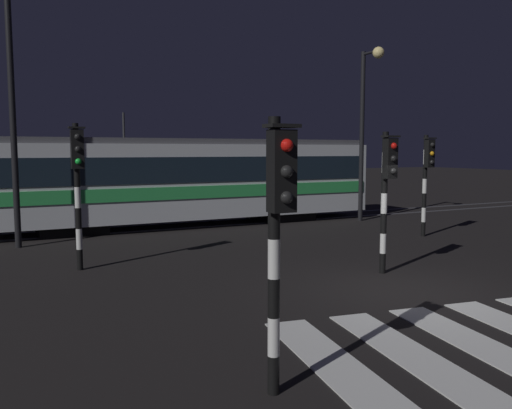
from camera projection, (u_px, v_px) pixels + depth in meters
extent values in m
plane|color=black|center=(405.00, 291.00, 10.69)|extent=(120.00, 120.00, 0.00)
cube|color=#59595E|center=(214.00, 226.00, 19.75)|extent=(80.00, 0.12, 0.03)
cube|color=#59595E|center=(200.00, 222.00, 21.03)|extent=(80.00, 0.12, 0.03)
cube|color=silver|center=(337.00, 367.00, 6.94)|extent=(1.27, 3.87, 0.02)
cube|color=silver|center=(413.00, 356.00, 7.29)|extent=(1.27, 3.87, 0.02)
cube|color=silver|center=(482.00, 347.00, 7.65)|extent=(1.27, 3.87, 0.02)
cylinder|color=black|center=(273.00, 375.00, 6.17)|extent=(0.14, 0.14, 0.46)
cylinder|color=white|center=(274.00, 337.00, 6.13)|extent=(0.14, 0.14, 0.46)
cylinder|color=black|center=(274.00, 298.00, 6.08)|extent=(0.14, 0.14, 0.46)
cylinder|color=white|center=(274.00, 259.00, 6.04)|extent=(0.14, 0.14, 0.46)
cylinder|color=black|center=(274.00, 219.00, 5.99)|extent=(0.14, 0.14, 0.46)
cylinder|color=white|center=(274.00, 178.00, 5.94)|extent=(0.14, 0.14, 0.46)
cylinder|color=black|center=(274.00, 137.00, 5.90)|extent=(0.14, 0.14, 0.46)
cube|color=black|center=(282.00, 171.00, 5.78)|extent=(0.28, 0.20, 0.90)
sphere|color=red|center=(287.00, 145.00, 5.66)|extent=(0.14, 0.14, 0.14)
sphere|color=black|center=(287.00, 172.00, 5.68)|extent=(0.14, 0.14, 0.14)
sphere|color=black|center=(287.00, 198.00, 5.71)|extent=(0.14, 0.14, 0.14)
cube|color=black|center=(282.00, 126.00, 5.73)|extent=(0.36, 0.24, 0.04)
cylinder|color=black|center=(80.00, 260.00, 12.58)|extent=(0.14, 0.14, 0.49)
cylinder|color=white|center=(79.00, 239.00, 12.53)|extent=(0.14, 0.14, 0.49)
cylinder|color=black|center=(78.00, 218.00, 12.48)|extent=(0.14, 0.14, 0.49)
cylinder|color=white|center=(78.00, 197.00, 12.43)|extent=(0.14, 0.14, 0.49)
cylinder|color=black|center=(77.00, 176.00, 12.38)|extent=(0.14, 0.14, 0.49)
cylinder|color=white|center=(76.00, 155.00, 12.33)|extent=(0.14, 0.14, 0.49)
cylinder|color=black|center=(76.00, 134.00, 12.28)|extent=(0.14, 0.14, 0.49)
cube|color=black|center=(77.00, 149.00, 12.17)|extent=(0.28, 0.20, 0.90)
sphere|color=black|center=(77.00, 137.00, 12.04)|extent=(0.14, 0.14, 0.14)
sphere|color=black|center=(78.00, 149.00, 12.07)|extent=(0.14, 0.14, 0.14)
sphere|color=green|center=(78.00, 161.00, 12.10)|extent=(0.14, 0.14, 0.14)
cube|color=black|center=(76.00, 128.00, 12.12)|extent=(0.36, 0.24, 0.04)
cylinder|color=black|center=(423.00, 229.00, 17.52)|extent=(0.14, 0.14, 0.48)
cylinder|color=white|center=(424.00, 215.00, 17.47)|extent=(0.14, 0.14, 0.48)
cylinder|color=black|center=(424.00, 200.00, 17.43)|extent=(0.14, 0.14, 0.48)
cylinder|color=white|center=(425.00, 186.00, 17.38)|extent=(0.14, 0.14, 0.48)
cylinder|color=black|center=(425.00, 172.00, 17.33)|extent=(0.14, 0.14, 0.48)
cylinder|color=white|center=(426.00, 157.00, 17.28)|extent=(0.14, 0.14, 0.48)
cylinder|color=black|center=(426.00, 142.00, 17.23)|extent=(0.14, 0.14, 0.48)
cube|color=black|center=(429.00, 153.00, 17.12)|extent=(0.28, 0.20, 0.90)
sphere|color=black|center=(432.00, 145.00, 16.99)|extent=(0.14, 0.14, 0.14)
sphere|color=orange|center=(432.00, 153.00, 17.02)|extent=(0.14, 0.14, 0.14)
sphere|color=black|center=(432.00, 162.00, 17.05)|extent=(0.14, 0.14, 0.14)
cube|color=black|center=(430.00, 138.00, 17.07)|extent=(0.36, 0.24, 0.04)
cylinder|color=black|center=(383.00, 263.00, 12.25)|extent=(0.14, 0.14, 0.46)
cylinder|color=white|center=(383.00, 243.00, 12.20)|extent=(0.14, 0.14, 0.46)
cylinder|color=black|center=(383.00, 223.00, 12.16)|extent=(0.14, 0.14, 0.46)
cylinder|color=white|center=(384.00, 203.00, 12.11)|extent=(0.14, 0.14, 0.46)
cylinder|color=black|center=(384.00, 183.00, 12.06)|extent=(0.14, 0.14, 0.46)
cylinder|color=white|center=(385.00, 163.00, 12.01)|extent=(0.14, 0.14, 0.46)
cylinder|color=black|center=(385.00, 142.00, 11.97)|extent=(0.14, 0.14, 0.46)
cube|color=black|center=(390.00, 158.00, 11.85)|extent=(0.28, 0.20, 0.90)
sphere|color=red|center=(394.00, 146.00, 11.73)|extent=(0.14, 0.14, 0.14)
sphere|color=black|center=(393.00, 159.00, 11.76)|extent=(0.14, 0.14, 0.14)
sphere|color=black|center=(393.00, 171.00, 11.78)|extent=(0.14, 0.14, 0.14)
cube|color=black|center=(391.00, 136.00, 11.80)|extent=(0.36, 0.24, 0.04)
cylinder|color=black|center=(362.00, 138.00, 21.06)|extent=(0.18, 0.18, 6.67)
cylinder|color=black|center=(371.00, 52.00, 20.34)|extent=(0.10, 0.90, 0.10)
sphere|color=#F9E08C|center=(378.00, 53.00, 19.94)|extent=(0.44, 0.44, 0.44)
cylinder|color=black|center=(12.00, 109.00, 15.10)|extent=(0.18, 0.18, 7.99)
cube|color=silver|center=(185.00, 181.00, 19.83)|extent=(14.91, 2.50, 2.70)
cube|color=green|center=(197.00, 192.00, 18.74)|extent=(14.61, 0.04, 0.44)
cube|color=green|center=(175.00, 188.00, 21.00)|extent=(14.61, 0.04, 0.44)
cube|color=black|center=(197.00, 170.00, 18.66)|extent=(14.16, 0.03, 0.90)
cube|color=#4C4C51|center=(185.00, 142.00, 19.68)|extent=(14.61, 2.30, 0.20)
cylinder|color=#262628|center=(124.00, 127.00, 18.64)|extent=(0.08, 0.08, 1.00)
cube|color=black|center=(280.00, 215.00, 21.82)|extent=(2.20, 2.00, 0.35)
cube|color=black|center=(72.00, 228.00, 18.16)|extent=(2.20, 2.00, 0.35)
sphere|color=#F9F2CC|center=(348.00, 185.00, 23.22)|extent=(0.24, 0.24, 0.24)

